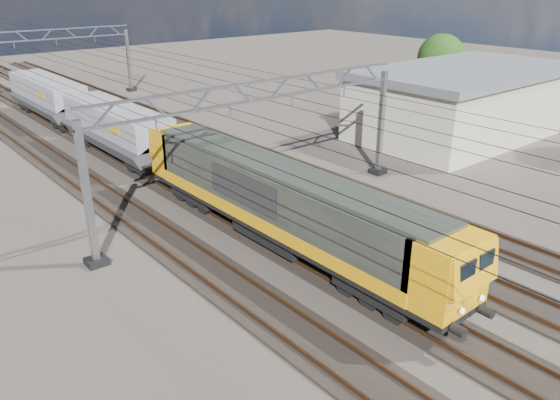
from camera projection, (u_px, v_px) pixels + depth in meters
ground at (313, 235)px, 27.19m from camera, size 160.00×160.00×0.00m
track_outer_west at (212, 272)px, 23.61m from camera, size 2.60×140.00×0.30m
track_loco at (282, 245)px, 25.98m from camera, size 2.60×140.00×0.30m
track_inner_east at (341, 223)px, 28.35m from camera, size 2.60×140.00×0.30m
track_outer_east at (391, 204)px, 30.72m from camera, size 2.60×140.00×0.30m
catenary_gantry_mid at (263, 142)px, 28.55m from camera, size 19.90×0.90×7.11m
catenary_gantry_far at (39, 63)px, 54.12m from camera, size 19.90×0.90×7.11m
overhead_wires at (218, 95)px, 30.69m from camera, size 12.03×140.00×0.53m
locomotive at (279, 200)px, 25.33m from camera, size 2.76×21.10×3.62m
hopper_wagon_lead at (116, 127)px, 37.93m from camera, size 3.38×13.00×3.25m
hopper_wagon_mid at (48, 95)px, 48.01m from camera, size 3.38×13.00×3.25m
industrial_shed at (464, 101)px, 43.45m from camera, size 18.60×10.60×5.40m
tree_far at (445, 60)px, 53.28m from camera, size 5.12×4.72×6.86m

